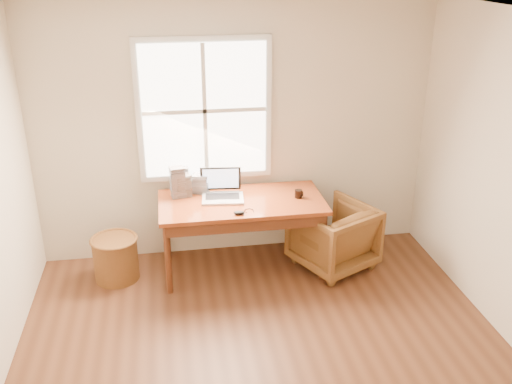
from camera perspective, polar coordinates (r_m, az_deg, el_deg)
room_shell at (r=3.82m, az=1.55°, el=-2.97°), size 4.04×4.54×2.64m
desk at (r=5.54m, az=-1.44°, el=-1.03°), size 1.60×0.80×0.04m
armchair at (r=5.81m, az=7.72°, el=-4.42°), size 0.95×0.96×0.66m
wicker_stool at (r=5.76m, az=-13.84°, el=-6.51°), size 0.47×0.47×0.43m
laptop at (r=5.50m, az=-3.37°, el=0.52°), size 0.39×0.41×0.27m
mouse at (r=5.24m, az=-1.69°, el=-2.09°), size 0.11×0.08×0.03m
coffee_mug at (r=5.59m, az=4.26°, el=-0.18°), size 0.08×0.08×0.08m
cd_stack_a at (r=5.77m, az=-7.40°, el=1.38°), size 0.13×0.12×0.25m
cd_stack_b at (r=5.64m, az=-7.30°, el=0.64°), size 0.16×0.15×0.22m
cd_stack_c at (r=5.61m, az=-7.83°, el=1.00°), size 0.15×0.14×0.31m
cd_stack_d at (r=5.71m, az=-5.57°, el=0.89°), size 0.18×0.17×0.19m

